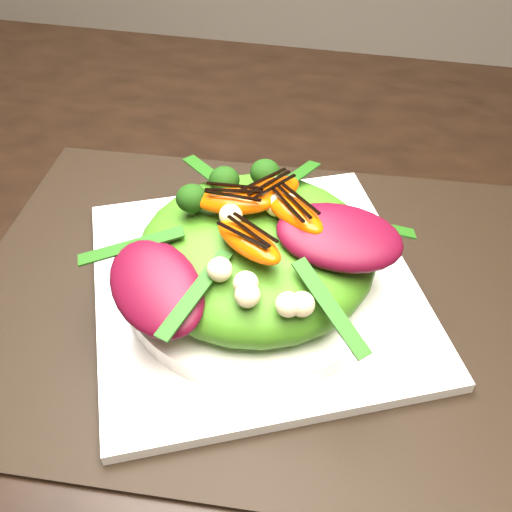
% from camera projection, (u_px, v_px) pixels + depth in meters
% --- Properties ---
extents(dining_table, '(1.60, 0.90, 0.75)m').
position_uv_depth(dining_table, '(508.00, 326.00, 0.50)').
color(dining_table, black).
rests_on(dining_table, floor).
extents(placemat, '(0.50, 0.39, 0.00)m').
position_uv_depth(placemat, '(256.00, 293.00, 0.50)').
color(placemat, black).
rests_on(placemat, dining_table).
extents(plate_base, '(0.34, 0.34, 0.01)m').
position_uv_depth(plate_base, '(256.00, 287.00, 0.50)').
color(plate_base, silver).
rests_on(plate_base, placemat).
extents(salad_bowl, '(0.25, 0.25, 0.02)m').
position_uv_depth(salad_bowl, '(256.00, 276.00, 0.49)').
color(salad_bowl, white).
rests_on(salad_bowl, plate_base).
extents(lettuce_mound, '(0.20, 0.20, 0.06)m').
position_uv_depth(lettuce_mound, '(256.00, 252.00, 0.47)').
color(lettuce_mound, '#417A16').
rests_on(lettuce_mound, salad_bowl).
extents(radicchio_leaf, '(0.10, 0.07, 0.02)m').
position_uv_depth(radicchio_leaf, '(340.00, 237.00, 0.43)').
color(radicchio_leaf, '#440717').
rests_on(radicchio_leaf, lettuce_mound).
extents(orange_segment, '(0.06, 0.03, 0.02)m').
position_uv_depth(orange_segment, '(259.00, 186.00, 0.47)').
color(orange_segment, '#CC4203').
rests_on(orange_segment, lettuce_mound).
extents(broccoli_floret, '(0.04, 0.04, 0.03)m').
position_uv_depth(broccoli_floret, '(180.00, 188.00, 0.46)').
color(broccoli_floret, black).
rests_on(broccoli_floret, lettuce_mound).
extents(macadamia_nut, '(0.02, 0.02, 0.02)m').
position_uv_depth(macadamia_nut, '(276.00, 275.00, 0.40)').
color(macadamia_nut, beige).
rests_on(macadamia_nut, lettuce_mound).
extents(balsamic_drizzle, '(0.05, 0.01, 0.00)m').
position_uv_depth(balsamic_drizzle, '(259.00, 177.00, 0.46)').
color(balsamic_drizzle, black).
rests_on(balsamic_drizzle, orange_segment).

